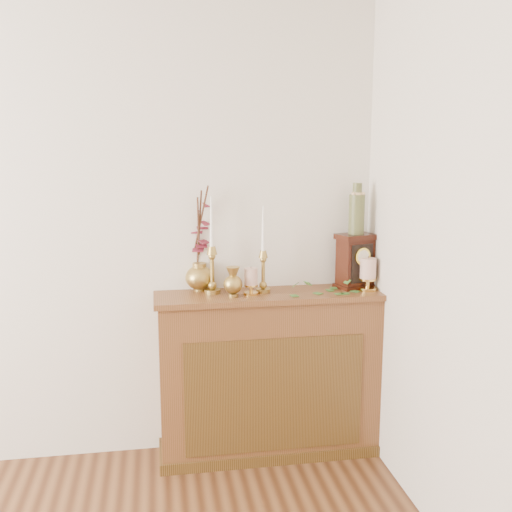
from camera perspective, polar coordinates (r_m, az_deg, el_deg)
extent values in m
cube|color=brown|center=(3.39, 1.26, -11.41)|extent=(1.20, 0.30, 0.90)
cube|color=brown|center=(3.27, 1.77, -13.11)|extent=(0.96, 0.01, 0.63)
cube|color=brown|center=(3.24, 1.30, -3.76)|extent=(1.24, 0.34, 0.03)
cube|color=brown|center=(3.57, 1.23, -17.68)|extent=(1.23, 0.33, 0.06)
cylinder|color=#AB8D44|center=(3.23, -4.17, -3.36)|extent=(0.09, 0.09, 0.02)
sphere|color=#AB8D44|center=(3.23, -4.18, -2.80)|extent=(0.05, 0.05, 0.05)
cylinder|color=#AB8D44|center=(3.21, -4.19, -1.48)|extent=(0.02, 0.02, 0.15)
sphere|color=#AB8D44|center=(3.19, -4.21, -0.04)|extent=(0.04, 0.04, 0.04)
cone|color=#AB8D44|center=(3.19, -4.22, 0.53)|extent=(0.06, 0.06, 0.04)
cone|color=white|center=(3.17, -4.26, 3.25)|extent=(0.02, 0.02, 0.27)
cylinder|color=#AB8D44|center=(3.25, 0.68, -3.29)|extent=(0.08, 0.08, 0.02)
sphere|color=#AB8D44|center=(3.24, 0.68, -2.79)|extent=(0.04, 0.04, 0.04)
cylinder|color=#AB8D44|center=(3.23, 0.68, -1.61)|extent=(0.02, 0.02, 0.14)
sphere|color=#AB8D44|center=(3.21, 0.69, -0.34)|extent=(0.04, 0.04, 0.04)
cone|color=#AB8D44|center=(3.21, 0.69, 0.17)|extent=(0.05, 0.05, 0.04)
cone|color=white|center=(3.19, 0.69, 2.58)|extent=(0.02, 0.02, 0.24)
cylinder|color=#AB8D44|center=(3.15, -2.20, -3.75)|extent=(0.05, 0.05, 0.02)
sphere|color=#AB8D44|center=(3.14, -2.20, -2.71)|extent=(0.10, 0.10, 0.10)
cone|color=#AB8D44|center=(3.12, -2.21, -1.50)|extent=(0.07, 0.07, 0.05)
cylinder|color=#AB8D44|center=(3.30, -5.37, -3.20)|extent=(0.07, 0.07, 0.01)
ellipsoid|color=#AB8D44|center=(3.28, -5.39, -2.06)|extent=(0.16, 0.16, 0.13)
cylinder|color=#AB8D44|center=(3.27, -5.41, -0.92)|extent=(0.08, 0.08, 0.03)
cylinder|color=#472819|center=(3.25, -5.50, 2.40)|extent=(0.02, 0.10, 0.37)
cylinder|color=#472819|center=(3.25, -5.42, 2.70)|extent=(0.03, 0.08, 0.41)
cylinder|color=#472819|center=(3.24, -5.37, 2.99)|extent=(0.10, 0.12, 0.43)
cylinder|color=#E4B34F|center=(3.20, -0.48, -3.57)|extent=(0.08, 0.08, 0.01)
cylinder|color=#E4B34F|center=(3.19, -0.48, -3.16)|extent=(0.02, 0.02, 0.04)
cylinder|color=#E4B34F|center=(3.19, -0.48, -2.81)|extent=(0.07, 0.07, 0.01)
cylinder|color=#F6E7C0|center=(3.18, -0.48, -1.96)|extent=(0.07, 0.07, 0.09)
cylinder|color=#472819|center=(3.17, -0.48, -1.11)|extent=(0.00, 0.00, 0.01)
cylinder|color=#E4B34F|center=(3.35, 10.56, -3.08)|extent=(0.10, 0.10, 0.02)
cylinder|color=#E4B34F|center=(3.34, 10.57, -2.59)|extent=(0.02, 0.02, 0.04)
cylinder|color=#E4B34F|center=(3.33, 10.59, -2.16)|extent=(0.09, 0.09, 0.01)
cylinder|color=#F6E7C0|center=(3.32, 10.62, -1.15)|extent=(0.09, 0.09, 0.11)
cylinder|color=#472819|center=(3.31, 10.66, -0.12)|extent=(0.00, 0.00, 0.01)
cube|color=#376627|center=(3.34, 7.84, -3.10)|extent=(0.04, 0.05, 0.00)
cube|color=#376627|center=(3.32, 6.95, -3.18)|extent=(0.06, 0.06, 0.00)
cube|color=#376627|center=(3.32, 5.82, -3.15)|extent=(0.05, 0.05, 0.00)
cube|color=#376627|center=(3.25, 5.66, -3.43)|extent=(0.05, 0.05, 0.00)
cube|color=#376627|center=(3.23, 3.49, -3.50)|extent=(0.05, 0.05, 0.00)
cube|color=#376627|center=(3.27, 6.95, -3.37)|extent=(0.05, 0.05, 0.00)
cube|color=#376627|center=(3.23, 8.17, -3.60)|extent=(0.05, 0.06, 0.00)
cube|color=#376627|center=(3.30, 5.10, -3.24)|extent=(0.05, 0.06, 0.00)
cube|color=#376627|center=(3.29, 3.18, -3.24)|extent=(0.04, 0.05, 0.00)
cube|color=#376627|center=(3.23, 3.78, -2.75)|extent=(0.05, 0.04, 0.02)
cube|color=#376627|center=(3.19, 4.95, -2.61)|extent=(0.03, 0.05, 0.02)
cube|color=#376627|center=(3.30, 8.68, -2.42)|extent=(0.03, 0.05, 0.02)
cube|color=#34130A|center=(3.40, 9.35, -2.79)|extent=(0.24, 0.20, 0.02)
cube|color=#34130A|center=(3.38, 9.42, -0.62)|extent=(0.21, 0.17, 0.26)
cube|color=#34130A|center=(3.35, 9.49, 1.83)|extent=(0.24, 0.20, 0.03)
cube|color=black|center=(3.33, 10.05, -0.72)|extent=(0.14, 0.05, 0.21)
cylinder|color=yellow|center=(3.32, 10.13, -0.05)|extent=(0.10, 0.04, 0.10)
cylinder|color=silver|center=(3.32, 10.13, -0.05)|extent=(0.07, 0.03, 0.07)
sphere|color=yellow|center=(3.34, 9.98, -1.90)|extent=(0.03, 0.03, 0.03)
cylinder|color=#1A352B|center=(3.34, 9.56, 3.94)|extent=(0.09, 0.09, 0.22)
cylinder|color=#1A352B|center=(3.32, 9.63, 6.26)|extent=(0.05, 0.05, 0.07)
cylinder|color=#DCB27F|center=(3.32, 9.62, 5.87)|extent=(0.06, 0.06, 0.02)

